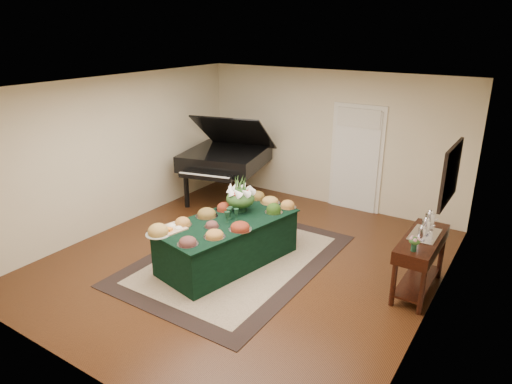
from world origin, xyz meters
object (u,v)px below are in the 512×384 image
Objects in this scene: buffet_table at (228,242)px; floral_centerpiece at (240,195)px; mahogany_sideboard at (421,250)px; grand_piano at (226,157)px.

floral_centerpiece is (-0.04, 0.40, 0.63)m from buffet_table.
buffet_table is 1.85× the size of mahogany_sideboard.
floral_centerpiece is 0.22× the size of grand_piano.
buffet_table is 2.79m from mahogany_sideboard.
buffet_table is at bearing -52.94° from grand_piano.
grand_piano is 1.65× the size of mahogany_sideboard.
buffet_table is 1.12× the size of grand_piano.
grand_piano reaches higher than buffet_table.
grand_piano is (-1.61, 1.79, -0.06)m from floral_centerpiece.
buffet_table is 2.80m from grand_piano.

